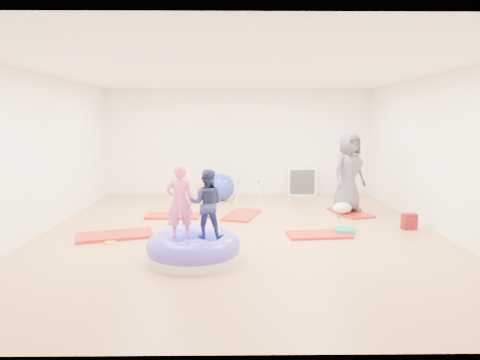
{
  "coord_description": "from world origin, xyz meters",
  "views": [
    {
      "loc": [
        -0.09,
        -7.39,
        1.98
      ],
      "look_at": [
        0.0,
        0.3,
        0.9
      ],
      "focal_mm": 32.0,
      "sensor_mm": 36.0,
      "label": 1
    }
  ],
  "objects": [
    {
      "name": "room",
      "position": [
        0.0,
        0.0,
        1.4
      ],
      "size": [
        7.01,
        8.01,
        2.81
      ],
      "color": "#C67842",
      "rests_on": "ground"
    },
    {
      "name": "gym_mat_front_left",
      "position": [
        -2.14,
        -0.26,
        0.03
      ],
      "size": [
        1.39,
        0.98,
        0.05
      ],
      "primitive_type": "cube",
      "rotation": [
        0.0,
        0.0,
        0.31
      ],
      "color": "#A5200B",
      "rests_on": "ground"
    },
    {
      "name": "gym_mat_mid_left",
      "position": [
        -1.38,
        1.25,
        0.02
      ],
      "size": [
        1.1,
        0.57,
        0.05
      ],
      "primitive_type": "cube",
      "rotation": [
        0.0,
        0.0,
        -0.03
      ],
      "color": "#A5200B",
      "rests_on": "ground"
    },
    {
      "name": "gym_mat_center_back",
      "position": [
        0.05,
        1.3,
        0.02
      ],
      "size": [
        0.87,
        1.25,
        0.05
      ],
      "primitive_type": "cube",
      "rotation": [
        0.0,
        0.0,
        1.28
      ],
      "color": "#A5200B",
      "rests_on": "ground"
    },
    {
      "name": "gym_mat_right",
      "position": [
        1.35,
        -0.24,
        0.02
      ],
      "size": [
        1.11,
        0.62,
        0.04
      ],
      "primitive_type": "cube",
      "rotation": [
        0.0,
        0.0,
        0.08
      ],
      "color": "#A5200B",
      "rests_on": "ground"
    },
    {
      "name": "gym_mat_rear_right",
      "position": [
        2.36,
        1.51,
        0.02
      ],
      "size": [
        0.84,
        1.21,
        0.05
      ],
      "primitive_type": "cube",
      "rotation": [
        0.0,
        0.0,
        1.85
      ],
      "color": "#A5200B",
      "rests_on": "ground"
    },
    {
      "name": "inflatable_cushion",
      "position": [
        -0.68,
        -1.51,
        0.16
      ],
      "size": [
        1.33,
        1.33,
        0.42
      ],
      "rotation": [
        0.0,
        0.0,
        -0.25
      ],
      "color": "silver",
      "rests_on": "ground"
    },
    {
      "name": "child_pink",
      "position": [
        -0.86,
        -1.54,
        0.91
      ],
      "size": [
        0.42,
        0.31,
        1.04
      ],
      "primitive_type": "imported",
      "rotation": [
        0.0,
        0.0,
        3.32
      ],
      "color": "#F5569F",
      "rests_on": "inflatable_cushion"
    },
    {
      "name": "child_navy",
      "position": [
        -0.48,
        -1.52,
        0.87
      ],
      "size": [
        0.51,
        0.42,
        0.97
      ],
      "primitive_type": "imported",
      "rotation": [
        0.0,
        0.0,
        3.03
      ],
      "color": "navy",
      "rests_on": "inflatable_cushion"
    },
    {
      "name": "adult_caregiver",
      "position": [
        2.33,
        1.59,
        0.88
      ],
      "size": [
        0.97,
        0.88,
        1.67
      ],
      "primitive_type": "imported",
      "rotation": [
        0.0,
        0.0,
        0.55
      ],
      "color": "#41434C",
      "rests_on": "gym_mat_rear_right"
    },
    {
      "name": "infant",
      "position": [
        2.15,
        1.32,
        0.17
      ],
      "size": [
        0.4,
        0.4,
        0.23
      ],
      "color": "silver",
      "rests_on": "gym_mat_rear_right"
    },
    {
      "name": "ball_pit_balls",
      "position": [
        -0.57,
        0.54,
        0.03
      ],
      "size": [
        3.5,
        2.49,
        0.07
      ],
      "color": "#1B2DB6",
      "rests_on": "ground"
    },
    {
      "name": "exercise_ball_blue",
      "position": [
        -0.43,
        3.08,
        0.33
      ],
      "size": [
        0.67,
        0.67,
        0.67
      ],
      "primitive_type": "sphere",
      "color": "#1B2DB6",
      "rests_on": "ground"
    },
    {
      "name": "exercise_ball_orange",
      "position": [
        -0.87,
        3.28,
        0.2
      ],
      "size": [
        0.41,
        0.41,
        0.41
      ],
      "primitive_type": "sphere",
      "color": "orange",
      "rests_on": "ground"
    },
    {
      "name": "infant_play_gym",
      "position": [
        0.23,
        2.85,
        0.34
      ],
      "size": [
        0.67,
        0.63,
        0.51
      ],
      "rotation": [
        0.0,
        0.0,
        -0.19
      ],
      "color": "silver",
      "rests_on": "ground"
    },
    {
      "name": "cube_shelf",
      "position": [
        1.67,
        3.79,
        0.37
      ],
      "size": [
        0.75,
        0.37,
        0.75
      ],
      "color": "silver",
      "rests_on": "ground"
    },
    {
      "name": "balance_disc",
      "position": [
        1.84,
        -0.08,
        0.04
      ],
      "size": [
        0.39,
        0.39,
        0.09
      ],
      "primitive_type": "cylinder",
      "color": "#138D87",
      "rests_on": "ground"
    },
    {
      "name": "backpack",
      "position": [
        3.09,
        0.18,
        0.15
      ],
      "size": [
        0.27,
        0.19,
        0.29
      ],
      "primitive_type": "cube",
      "rotation": [
        0.0,
        0.0,
        0.15
      ],
      "color": "#A80D1F",
      "rests_on": "ground"
    },
    {
      "name": "yellow_toy",
      "position": [
        -2.12,
        -0.66,
        0.01
      ],
      "size": [
        0.18,
        0.18,
        0.03
      ],
      "primitive_type": "cylinder",
      "color": "#E9B313",
      "rests_on": "ground"
    }
  ]
}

